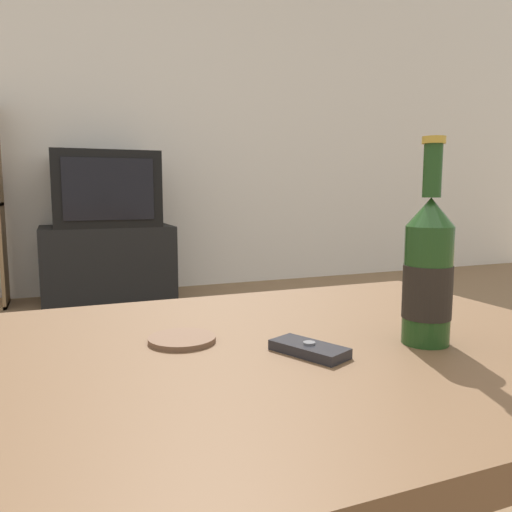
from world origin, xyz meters
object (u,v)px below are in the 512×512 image
object	(u,v)px
beer_bottle	(428,273)
television	(105,189)
tv_stand	(108,264)
cell_phone	(309,349)

from	to	relation	value
beer_bottle	television	bearing A→B (deg)	93.96
tv_stand	cell_phone	distance (m)	2.77
television	tv_stand	bearing A→B (deg)	90.00
tv_stand	beer_bottle	bearing A→B (deg)	-86.05
cell_phone	beer_bottle	bearing A→B (deg)	-30.84
television	beer_bottle	size ratio (longest dim) A/B	2.15
tv_stand	beer_bottle	size ratio (longest dim) A/B	2.73
tv_stand	television	world-z (taller)	television
television	cell_phone	bearing A→B (deg)	-89.78
tv_stand	television	bearing A→B (deg)	-90.00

